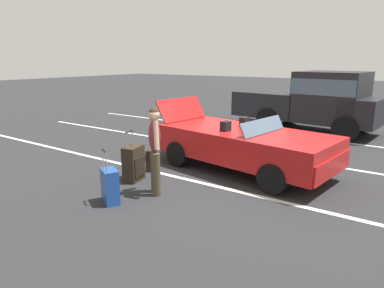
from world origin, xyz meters
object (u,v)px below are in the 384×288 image
Objects in this scene: suitcase_small_carryon at (151,160)px; parked_pickup_truck_near at (317,100)px; convertible_car at (249,146)px; traveler_person at (155,146)px; suitcase_large_black at (134,163)px; suitcase_medium_bright at (110,186)px.

parked_pickup_truck_near is (1.95, 6.58, 0.85)m from suitcase_small_carryon.
traveler_person is (-0.90, -2.21, 0.34)m from convertible_car.
traveler_person reaches higher than suitcase_small_carryon.
traveler_person is 0.32× the size of parked_pickup_truck_near.
parked_pickup_truck_near is (1.81, 7.29, 0.74)m from suitcase_large_black.
parked_pickup_truck_near is at bearing 98.11° from convertible_car.
suitcase_medium_bright is 0.59× the size of traveler_person.
suitcase_large_black reaches higher than suitcase_medium_bright.
suitcase_medium_bright is 8.52m from parked_pickup_truck_near.
parked_pickup_truck_near reaches higher than suitcase_small_carryon.
suitcase_medium_bright is at bearing -79.13° from suitcase_large_black.
convertible_car reaches higher than suitcase_large_black.
traveler_person is 7.65m from parked_pickup_truck_near.
convertible_car is at bearing 4.95° from suitcase_medium_bright.
convertible_car reaches higher than suitcase_small_carryon.
suitcase_medium_bright is at bearing -166.18° from traveler_person.
suitcase_medium_bright is at bearing 74.70° from suitcase_small_carryon.
suitcase_large_black is 1.34× the size of suitcase_small_carryon.
suitcase_small_carryon is at bearing 84.75° from traveler_person.
suitcase_small_carryon is (-0.14, 0.71, -0.12)m from suitcase_large_black.
parked_pickup_truck_near reaches higher than convertible_car.
traveler_person is (0.39, 0.78, 0.62)m from suitcase_medium_bright.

